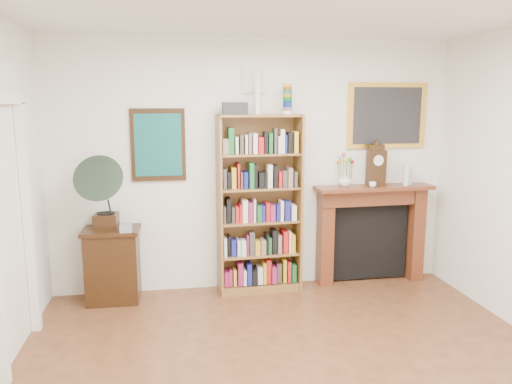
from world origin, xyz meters
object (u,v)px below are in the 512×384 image
at_px(mantel_clock, 376,166).
at_px(flower_vase, 345,180).
at_px(fireplace, 371,225).
at_px(cd_stack, 126,228).
at_px(bottle_right, 410,176).
at_px(side_cabinet, 113,265).
at_px(gramophone, 103,188).
at_px(bookshelf, 259,194).
at_px(teacup, 373,185).
at_px(bottle_left, 406,175).

distance_m(mantel_clock, flower_vase, 0.40).
xyz_separation_m(fireplace, cd_stack, (-2.77, -0.29, 0.15)).
height_order(fireplace, flower_vase, flower_vase).
height_order(mantel_clock, bottle_right, mantel_clock).
relative_size(side_cabinet, bottle_right, 3.98).
height_order(fireplace, mantel_clock, mantel_clock).
bearing_deg(cd_stack, bottle_right, 4.66).
relative_size(gramophone, mantel_clock, 1.67).
xyz_separation_m(bookshelf, side_cabinet, (-1.59, -0.05, -0.71)).
xyz_separation_m(side_cabinet, gramophone, (-0.05, -0.07, 0.84)).
distance_m(bookshelf, side_cabinet, 1.74).
height_order(bookshelf, teacup, bookshelf).
xyz_separation_m(flower_vase, bottle_right, (0.80, 0.01, 0.03)).
bearing_deg(flower_vase, fireplace, 5.29).
relative_size(flower_vase, bottle_left, 0.61).
bearing_deg(bottle_left, side_cabinet, -179.29).
relative_size(fireplace, bottle_right, 6.91).
height_order(fireplace, bottle_left, bottle_left).
bearing_deg(bottle_left, mantel_clock, 172.26).
relative_size(fireplace, bottle_left, 5.76).
relative_size(fireplace, teacup, 17.64).
bearing_deg(side_cabinet, teacup, 1.63).
distance_m(bookshelf, flower_vase, 1.01).
bearing_deg(cd_stack, mantel_clock, 5.02).
distance_m(flower_vase, bottle_right, 0.80).
bearing_deg(gramophone, cd_stack, -18.28).
xyz_separation_m(bookshelf, cd_stack, (-1.42, -0.21, -0.27)).
xyz_separation_m(cd_stack, bottle_right, (3.22, 0.26, 0.42)).
relative_size(side_cabinet, flower_vase, 5.47).
xyz_separation_m(bookshelf, teacup, (1.29, -0.06, 0.08)).
distance_m(cd_stack, mantel_clock, 2.85).
bearing_deg(flower_vase, side_cabinet, -177.81).
bearing_deg(teacup, fireplace, 68.54).
distance_m(gramophone, cd_stack, 0.47).
distance_m(side_cabinet, bottle_right, 3.49).
distance_m(bookshelf, mantel_clock, 1.39).
bearing_deg(teacup, flower_vase, 158.78).
height_order(gramophone, bottle_right, gramophone).
bearing_deg(bottle_left, flower_vase, 175.40).
distance_m(bookshelf, bottle_right, 1.80).
distance_m(mantel_clock, bottle_left, 0.37).
bearing_deg(flower_vase, teacup, -21.22).
bearing_deg(cd_stack, side_cabinet, 137.08).
bearing_deg(fireplace, flower_vase, -176.71).
bearing_deg(bottle_right, side_cabinet, -178.20).
distance_m(side_cabinet, gramophone, 0.85).
height_order(cd_stack, mantel_clock, mantel_clock).
bearing_deg(bottle_right, cd_stack, -175.34).
distance_m(cd_stack, bottle_left, 3.17).
bearing_deg(cd_stack, bottle_left, 3.60).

